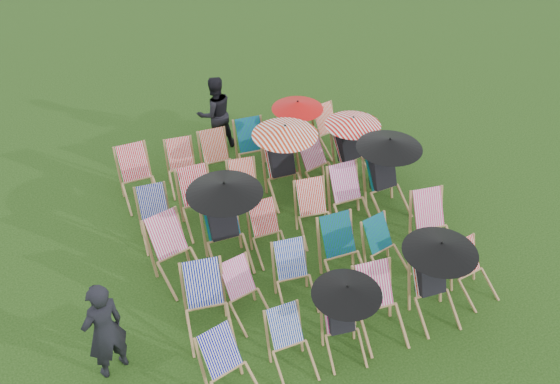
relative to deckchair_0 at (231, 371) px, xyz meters
name	(u,v)px	position (x,y,z in m)	size (l,w,h in m)	color
ground	(291,244)	(2.03, 2.27, -0.45)	(100.00, 100.00, 0.00)	black
deckchair_0	(231,371)	(0.00, 0.00, 0.00)	(0.74, 0.93, 0.91)	#9C7748
deckchair_1	(292,346)	(0.91, 0.05, -0.03)	(0.59, 0.80, 0.84)	#9C7748
deckchair_2	(344,319)	(1.69, 0.00, 0.15)	(0.97, 1.03, 1.15)	#9C7748
deckchair_3	(381,307)	(2.33, 0.04, 0.04)	(0.78, 0.99, 0.98)	#9C7748
deckchair_4	(436,279)	(3.24, 0.01, 0.23)	(1.09, 1.15, 1.29)	#9C7748
deckchair_5	(475,273)	(4.06, 0.06, -0.04)	(0.60, 0.80, 0.82)	#9C7748
deckchair_6	(207,306)	(0.11, 1.15, 0.04)	(0.83, 1.03, 1.00)	#9C7748
deckchair_7	(246,294)	(0.73, 1.18, -0.03)	(0.67, 0.85, 0.84)	#9C7748
deckchair_8	(295,277)	(1.52, 1.15, -0.02)	(0.71, 0.89, 0.88)	#9C7748
deckchair_9	(344,254)	(2.42, 1.22, 0.04)	(0.72, 0.95, 0.98)	#9C7748
deckchair_10	(386,249)	(3.13, 1.10, -0.04)	(0.66, 0.84, 0.84)	#9C7748
deckchair_11	(434,226)	(4.10, 1.15, 0.03)	(0.79, 0.99, 0.96)	#9C7748
deckchair_12	(176,253)	(0.06, 2.39, 0.05)	(0.82, 1.03, 1.00)	#9C7748
deckchair_13	(225,222)	(0.94, 2.46, 0.31)	(1.22, 1.28, 1.45)	#9C7748
deckchair_14	(269,233)	(1.61, 2.26, -0.03)	(0.60, 0.81, 0.84)	#9C7748
deckchair_15	(315,213)	(2.53, 2.35, 0.00)	(0.73, 0.92, 0.90)	#9C7748
deckchair_16	(351,199)	(3.25, 2.38, 0.03)	(0.70, 0.93, 0.96)	#9C7748
deckchair_17	(388,173)	(4.04, 2.46, 0.27)	(1.16, 1.20, 1.38)	#9C7748
deckchair_18	(156,218)	(0.05, 3.42, -0.02)	(0.67, 0.87, 0.87)	#9C7748
deckchair_19	(200,202)	(0.85, 3.44, 0.04)	(0.71, 0.94, 0.98)	#9C7748
deckchair_20	(246,190)	(1.73, 3.48, -0.02)	(0.71, 0.88, 0.86)	#9C7748
deckchair_21	(285,161)	(2.56, 3.59, 0.29)	(1.19, 1.26, 1.42)	#9C7748
deckchair_22	(320,165)	(3.28, 3.54, 0.02)	(0.79, 0.98, 0.95)	#9C7748
deckchair_23	(353,147)	(3.98, 3.54, 0.21)	(1.06, 1.13, 1.25)	#9C7748
deckchair_24	(138,178)	(0.08, 4.63, 0.03)	(0.68, 0.92, 0.96)	#9C7748
deckchair_25	(183,167)	(0.94, 4.64, -0.02)	(0.69, 0.87, 0.86)	#9C7748
deckchair_26	(218,160)	(1.62, 4.56, 0.00)	(0.68, 0.88, 0.90)	#9C7748
deckchair_27	(254,149)	(2.36, 4.54, 0.02)	(0.74, 0.95, 0.96)	#9C7748
deckchair_28	(297,129)	(3.33, 4.60, 0.18)	(1.02, 1.09, 1.21)	#9C7748
deckchair_29	(332,130)	(4.10, 4.54, -0.02)	(0.67, 0.87, 0.87)	#9C7748
person_left	(104,330)	(-1.33, 1.08, 0.35)	(0.59, 0.39, 1.61)	black
person_rear	(215,113)	(2.02, 5.66, 0.33)	(0.77, 0.60, 1.58)	black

